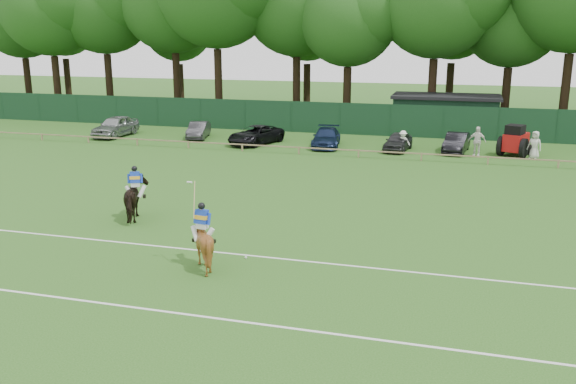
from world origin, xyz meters
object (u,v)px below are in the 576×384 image
(sedan_grey, at_px, (198,130))
(hatch_grey, at_px, (398,142))
(sedan_navy, at_px, (326,138))
(estate_black, at_px, (456,143))
(suv_black, at_px, (256,135))
(tractor, at_px, (515,141))
(utility_shed, at_px, (445,114))
(spectator_mid, at_px, (477,141))
(spectator_left, at_px, (403,141))
(horse_chestnut, at_px, (203,243))
(polo_ball, at_px, (246,257))
(horse_dark, at_px, (136,199))
(spectator_right, at_px, (535,145))
(sedan_silver, at_px, (115,126))

(sedan_grey, xyz_separation_m, hatch_grey, (15.24, -1.00, 0.00))
(sedan_navy, xyz_separation_m, estate_black, (8.89, 0.42, -0.01))
(suv_black, bearing_deg, tractor, 20.16)
(utility_shed, bearing_deg, spectator_mid, -76.07)
(suv_black, bearing_deg, utility_shed, 53.61)
(sedan_navy, bearing_deg, spectator_left, -14.21)
(horse_chestnut, height_order, spectator_left, horse_chestnut)
(suv_black, distance_m, tractor, 17.76)
(suv_black, height_order, polo_ball, suv_black)
(horse_chestnut, xyz_separation_m, hatch_grey, (4.17, 23.55, -0.26))
(suv_black, xyz_separation_m, sedan_navy, (5.16, 0.29, -0.01))
(polo_ball, bearing_deg, suv_black, 107.88)
(suv_black, xyz_separation_m, utility_shed, (13.00, 9.10, 0.88))
(horse_dark, height_order, tractor, tractor)
(suv_black, height_order, utility_shed, utility_shed)
(sedan_grey, bearing_deg, tractor, -15.33)
(horse_chestnut, distance_m, spectator_right, 26.33)
(horse_dark, distance_m, sedan_grey, 21.06)
(sedan_silver, xyz_separation_m, suv_black, (11.60, -0.21, -0.14))
(suv_black, xyz_separation_m, spectator_right, (18.87, -0.37, 0.24))
(spectator_mid, distance_m, utility_shed, 9.73)
(utility_shed, bearing_deg, tractor, -61.14)
(spectator_right, relative_size, utility_shed, 0.21)
(horse_chestnut, height_order, polo_ball, horse_chestnut)
(suv_black, xyz_separation_m, estate_black, (14.05, 0.72, -0.01))
(suv_black, bearing_deg, estate_black, 21.55)
(spectator_left, height_order, spectator_right, spectator_right)
(horse_dark, distance_m, sedan_silver, 22.96)
(sedan_navy, distance_m, spectator_right, 13.72)
(spectator_left, height_order, tractor, tractor)
(spectator_mid, height_order, polo_ball, spectator_mid)
(polo_ball, bearing_deg, horse_dark, 152.12)
(hatch_grey, height_order, spectator_right, spectator_right)
(hatch_grey, height_order, estate_black, estate_black)
(horse_chestnut, xyz_separation_m, sedan_silver, (-17.63, 23.57, -0.08))
(spectator_right, relative_size, polo_ball, 20.05)
(sedan_grey, bearing_deg, spectator_left, -19.14)
(estate_black, bearing_deg, utility_shed, 104.67)
(sedan_grey, bearing_deg, suv_black, -26.83)
(horse_dark, bearing_deg, spectator_right, -159.36)
(horse_chestnut, distance_m, polo_ball, 1.81)
(horse_dark, relative_size, suv_black, 0.46)
(sedan_grey, distance_m, utility_shed, 19.72)
(sedan_grey, height_order, spectator_right, spectator_right)
(horse_chestnut, height_order, sedan_silver, horse_chestnut)
(sedan_navy, bearing_deg, utility_shed, 40.82)
(estate_black, xyz_separation_m, utility_shed, (-1.05, 8.38, 0.89))
(spectator_left, distance_m, utility_shed, 9.78)
(suv_black, distance_m, hatch_grey, 10.20)
(spectator_mid, height_order, utility_shed, utility_shed)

